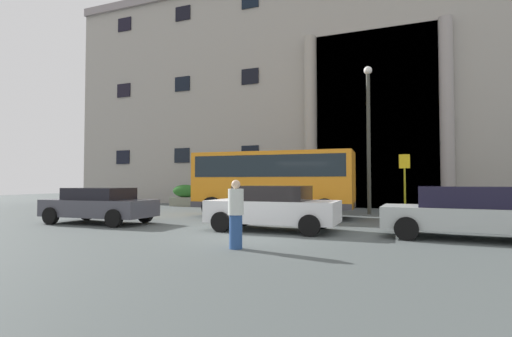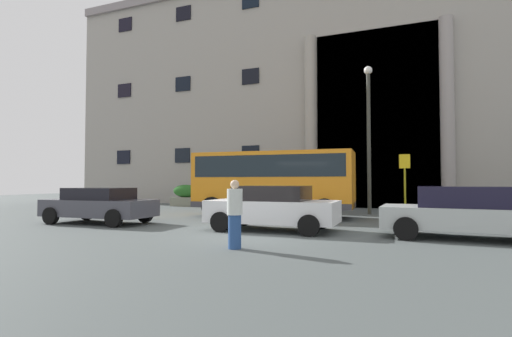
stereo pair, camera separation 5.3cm
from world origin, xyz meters
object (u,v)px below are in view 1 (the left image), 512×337
object	(u,v)px
parked_sedan_far	(99,205)
pedestrian_man_red_shirt	(236,214)
orange_minibus	(274,179)
scooter_by_planter	(239,209)
motorcycle_far_end	(439,216)
hedge_planter_far_east	(478,201)
parked_coupe_end	(465,212)
bus_stop_sign	(405,179)
lamppost_plaza_centre	(368,127)
hedge_planter_west	(185,196)
parked_sedan_second	(273,207)
motorcycle_near_kerb	(122,206)

from	to	relation	value
parked_sedan_far	pedestrian_man_red_shirt	bearing A→B (deg)	-25.33
orange_minibus	scooter_by_planter	bearing A→B (deg)	-111.44
motorcycle_far_end	pedestrian_man_red_shirt	bearing A→B (deg)	-124.29
hedge_planter_far_east	parked_coupe_end	size ratio (longest dim) A/B	0.36
motorcycle_far_end	pedestrian_man_red_shirt	size ratio (longest dim) A/B	1.27
parked_coupe_end	parked_sedan_far	xyz separation A→B (m)	(-12.08, -0.67, -0.03)
bus_stop_sign	lamppost_plaza_centre	distance (m)	3.40
parked_sedan_far	motorcycle_far_end	size ratio (longest dim) A/B	2.08
hedge_planter_west	parked_coupe_end	bearing A→B (deg)	-32.20
parked_sedan_second	motorcycle_far_end	xyz separation A→B (m)	(4.89, 1.94, -0.27)
motorcycle_far_end	bus_stop_sign	bearing A→B (deg)	110.27
scooter_by_planter	pedestrian_man_red_shirt	bearing A→B (deg)	-67.60
hedge_planter_west	bus_stop_sign	bearing A→B (deg)	-14.45
parked_sedan_second	bus_stop_sign	bearing A→B (deg)	56.08
parked_sedan_far	motorcycle_near_kerb	xyz separation A→B (m)	(-1.13, 2.53, -0.23)
parked_sedan_far	motorcycle_near_kerb	bearing A→B (deg)	111.98
motorcycle_near_kerb	parked_sedan_second	bearing A→B (deg)	-2.81
hedge_planter_west	motorcycle_far_end	world-z (taller)	hedge_planter_west
hedge_planter_west	pedestrian_man_red_shirt	size ratio (longest dim) A/B	1.19
bus_stop_sign	motorcycle_far_end	bearing A→B (deg)	-75.87
scooter_by_planter	motorcycle_near_kerb	bearing A→B (deg)	-179.70
hedge_planter_far_east	motorcycle_near_kerb	xyz separation A→B (m)	(-14.83, -6.92, -0.17)
motorcycle_near_kerb	lamppost_plaza_centre	distance (m)	12.08
motorcycle_far_end	pedestrian_man_red_shirt	xyz separation A→B (m)	(-4.60, -5.40, 0.33)
parked_coupe_end	motorcycle_near_kerb	size ratio (longest dim) A/B	2.08
scooter_by_planter	lamppost_plaza_centre	size ratio (longest dim) A/B	0.28
hedge_planter_west	parked_sedan_second	distance (m)	13.11
bus_stop_sign	lamppost_plaza_centre	bearing A→B (deg)	135.21
parked_sedan_far	parked_sedan_second	world-z (taller)	parked_sedan_second
parked_sedan_far	pedestrian_man_red_shirt	world-z (taller)	pedestrian_man_red_shirt
parked_sedan_second	pedestrian_man_red_shirt	xyz separation A→B (m)	(0.29, -3.46, 0.06)
motorcycle_far_end	pedestrian_man_red_shirt	world-z (taller)	pedestrian_man_red_shirt
parked_coupe_end	pedestrian_man_red_shirt	distance (m)	6.30
parked_coupe_end	motorcycle_far_end	size ratio (longest dim) A/B	2.13
parked_sedan_far	motorcycle_far_end	world-z (taller)	parked_sedan_far
parked_coupe_end	hedge_planter_west	bearing A→B (deg)	150.24
hedge_planter_far_east	lamppost_plaza_centre	bearing A→B (deg)	-164.30
hedge_planter_west	parked_sedan_far	bearing A→B (deg)	-75.80
hedge_planter_west	parked_coupe_end	distance (m)	17.22
parked_coupe_end	lamppost_plaza_centre	xyz separation A→B (m)	(-3.17, 7.42, 3.48)
parked_coupe_end	motorcycle_near_kerb	bearing A→B (deg)	174.44
hedge_planter_west	lamppost_plaza_centre	size ratio (longest dim) A/B	0.26
scooter_by_planter	parked_coupe_end	bearing A→B (deg)	-15.96
orange_minibus	motorcycle_near_kerb	size ratio (longest dim) A/B	3.38
pedestrian_man_red_shirt	hedge_planter_far_east	bearing A→B (deg)	-67.50
motorcycle_far_end	parked_sedan_second	bearing A→B (deg)	-152.24
orange_minibus	parked_sedan_far	world-z (taller)	orange_minibus
parked_sedan_far	scooter_by_planter	distance (m)	5.22
parked_sedan_far	hedge_planter_far_east	bearing A→B (deg)	32.50
hedge_planter_west	hedge_planter_far_east	size ratio (longest dim) A/B	1.20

